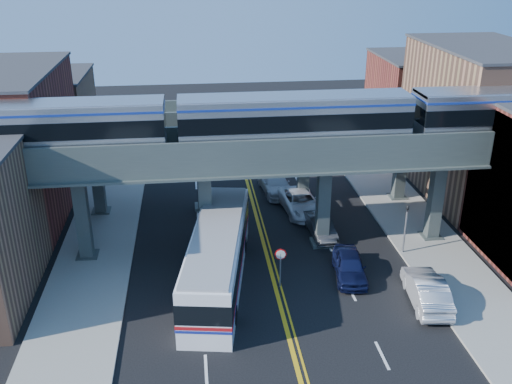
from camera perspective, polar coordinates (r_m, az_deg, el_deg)
The scene contains 19 objects.
ground at distance 33.11m, azimuth 2.71°, elevation -12.22°, with size 120.00×120.00×0.00m, color black.
sidewalk_west at distance 41.82m, azimuth -15.38°, elevation -4.83°, with size 5.00×70.00×0.16m, color gray.
sidewalk_east at distance 44.30m, azimuth 15.46°, elevation -3.19°, with size 5.00×70.00×0.16m, color gray.
building_west_b at distance 46.79m, azimuth -23.63°, elevation 4.28°, with size 8.00×14.00×11.00m, color brown.
building_west_c at distance 59.23m, azimuth -20.11°, elevation 7.03°, with size 8.00×10.00×8.00m, color #8B5E47.
building_east_b at distance 50.20m, azimuth 21.21°, elevation 6.48°, with size 8.00×14.00×12.00m, color #8B5E47.
building_east_c at distance 61.94m, azimuth 15.67°, elevation 8.74°, with size 8.00×10.00×9.00m, color brown.
mural_panel at distance 38.87m, azimuth 23.53°, elevation -0.59°, with size 0.10×9.50×9.50m, color teal.
elevated_viaduct_near at distance 37.11m, azimuth 0.93°, elevation 3.22°, with size 52.00×3.60×7.40m.
elevated_viaduct_far at distance 43.70m, azimuth -0.28°, elevation 6.37°, with size 52.00×3.60×7.40m.
transit_train at distance 36.54m, azimuth 3.86°, elevation 7.35°, with size 45.62×2.86×3.33m.
stop_sign at distance 34.68m, azimuth 2.46°, elevation -6.96°, with size 0.76×0.09×2.63m.
traffic_signal at distance 39.21m, azimuth 14.76°, elevation -3.08°, with size 0.15×0.18×4.10m.
transit_bus at distance 35.19m, azimuth -3.86°, elevation -6.47°, with size 5.12×13.75×3.46m.
car_lane_a at distance 36.60m, azimuth 9.34°, elevation -7.28°, with size 1.86×4.63×1.58m, color #0E1335.
car_lane_b at distance 41.31m, azimuth 6.46°, elevation -3.45°, with size 1.52×4.36×1.44m, color #2D2D2F.
car_lane_c at distance 44.74m, azimuth 4.51°, elevation -1.07°, with size 2.63×5.71×1.59m, color white.
car_lane_d at distance 48.31m, azimuth 1.92°, elevation 0.91°, with size 2.25×5.52×1.60m, color silver.
car_parked_curb at distance 35.07m, azimuth 16.69°, elevation -9.37°, with size 1.83×5.25×1.73m, color #B2B3B7.
Camera 1 is at (-4.64, -26.52, 19.27)m, focal length 40.00 mm.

